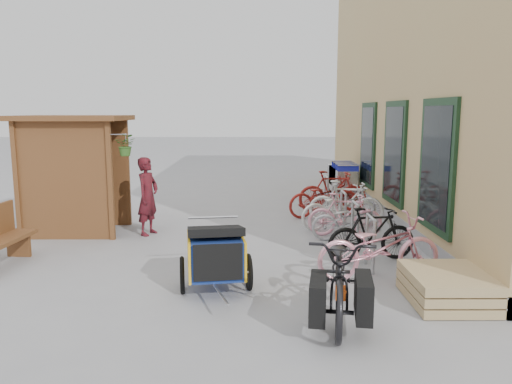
{
  "coord_description": "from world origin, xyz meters",
  "views": [
    {
      "loc": [
        0.46,
        -7.64,
        2.5
      ],
      "look_at": [
        0.5,
        1.5,
        1.0
      ],
      "focal_mm": 35.0,
      "sensor_mm": 36.0,
      "label": 1
    }
  ],
  "objects_px": {
    "cargo_bike": "(340,276)",
    "bike_5": "(346,203)",
    "kiosk": "(70,158)",
    "shopping_carts": "(342,176)",
    "bike_0": "(379,247)",
    "bike_2": "(352,221)",
    "bike_3": "(345,215)",
    "bike_4": "(340,208)",
    "bike_7": "(333,191)",
    "bike_1": "(372,234)",
    "pallet_stack": "(447,287)",
    "child_trailer": "(216,253)",
    "person_kiosk": "(148,196)",
    "bike_6": "(324,197)"
  },
  "relations": [
    {
      "from": "cargo_bike",
      "to": "bike_1",
      "type": "height_order",
      "value": "cargo_bike"
    },
    {
      "from": "person_kiosk",
      "to": "bike_6",
      "type": "bearing_deg",
      "value": -45.54
    },
    {
      "from": "bike_2",
      "to": "bike_4",
      "type": "bearing_deg",
      "value": 10.57
    },
    {
      "from": "bike_6",
      "to": "bike_7",
      "type": "height_order",
      "value": "bike_7"
    },
    {
      "from": "bike_3",
      "to": "kiosk",
      "type": "bearing_deg",
      "value": 93.16
    },
    {
      "from": "pallet_stack",
      "to": "bike_1",
      "type": "relative_size",
      "value": 0.79
    },
    {
      "from": "bike_2",
      "to": "bike_5",
      "type": "distance_m",
      "value": 1.45
    },
    {
      "from": "bike_2",
      "to": "bike_7",
      "type": "bearing_deg",
      "value": 5.32
    },
    {
      "from": "cargo_bike",
      "to": "bike_1",
      "type": "distance_m",
      "value": 2.54
    },
    {
      "from": "pallet_stack",
      "to": "child_trailer",
      "type": "relative_size",
      "value": 0.7
    },
    {
      "from": "bike_4",
      "to": "bike_7",
      "type": "xyz_separation_m",
      "value": [
        0.14,
        1.85,
        0.06
      ]
    },
    {
      "from": "bike_3",
      "to": "bike_5",
      "type": "relative_size",
      "value": 0.9
    },
    {
      "from": "bike_0",
      "to": "pallet_stack",
      "type": "bearing_deg",
      "value": -151.57
    },
    {
      "from": "bike_0",
      "to": "bike_1",
      "type": "height_order",
      "value": "bike_0"
    },
    {
      "from": "cargo_bike",
      "to": "bike_5",
      "type": "distance_m",
      "value": 5.15
    },
    {
      "from": "person_kiosk",
      "to": "bike_3",
      "type": "relative_size",
      "value": 1.07
    },
    {
      "from": "shopping_carts",
      "to": "bike_3",
      "type": "distance_m",
      "value": 4.59
    },
    {
      "from": "bike_4",
      "to": "person_kiosk",
      "type": "bearing_deg",
      "value": 80.24
    },
    {
      "from": "child_trailer",
      "to": "bike_5",
      "type": "relative_size",
      "value": 1.05
    },
    {
      "from": "kiosk",
      "to": "bike_0",
      "type": "height_order",
      "value": "kiosk"
    },
    {
      "from": "child_trailer",
      "to": "pallet_stack",
      "type": "bearing_deg",
      "value": -16.52
    },
    {
      "from": "bike_3",
      "to": "bike_0",
      "type": "bearing_deg",
      "value": -171.88
    },
    {
      "from": "cargo_bike",
      "to": "bike_1",
      "type": "bearing_deg",
      "value": 77.41
    },
    {
      "from": "bike_0",
      "to": "bike_3",
      "type": "distance_m",
      "value": 2.57
    },
    {
      "from": "bike_1",
      "to": "bike_4",
      "type": "xyz_separation_m",
      "value": [
        -0.15,
        2.26,
        -0.0
      ]
    },
    {
      "from": "kiosk",
      "to": "bike_5",
      "type": "xyz_separation_m",
      "value": [
        5.77,
        0.67,
        -1.06
      ]
    },
    {
      "from": "kiosk",
      "to": "bike_0",
      "type": "distance_m",
      "value": 6.42
    },
    {
      "from": "cargo_bike",
      "to": "pallet_stack",
      "type": "bearing_deg",
      "value": 27.88
    },
    {
      "from": "person_kiosk",
      "to": "pallet_stack",
      "type": "bearing_deg",
      "value": -107.3
    },
    {
      "from": "bike_7",
      "to": "kiosk",
      "type": "bearing_deg",
      "value": 105.1
    },
    {
      "from": "pallet_stack",
      "to": "bike_2",
      "type": "height_order",
      "value": "bike_2"
    },
    {
      "from": "bike_6",
      "to": "bike_5",
      "type": "bearing_deg",
      "value": -171.98
    },
    {
      "from": "bike_2",
      "to": "bike_5",
      "type": "relative_size",
      "value": 0.94
    },
    {
      "from": "child_trailer",
      "to": "bike_3",
      "type": "distance_m",
      "value": 3.83
    },
    {
      "from": "pallet_stack",
      "to": "bike_7",
      "type": "relative_size",
      "value": 0.7
    },
    {
      "from": "bike_3",
      "to": "cargo_bike",
      "type": "bearing_deg",
      "value": 176.18
    },
    {
      "from": "bike_1",
      "to": "bike_7",
      "type": "xyz_separation_m",
      "value": [
        -0.01,
        4.12,
        0.06
      ]
    },
    {
      "from": "shopping_carts",
      "to": "bike_0",
      "type": "relative_size",
      "value": 1.06
    },
    {
      "from": "shopping_carts",
      "to": "bike_0",
      "type": "xyz_separation_m",
      "value": [
        -0.68,
        -7.1,
        -0.13
      ]
    },
    {
      "from": "person_kiosk",
      "to": "bike_2",
      "type": "relative_size",
      "value": 1.03
    },
    {
      "from": "shopping_carts",
      "to": "bike_3",
      "type": "relative_size",
      "value": 1.36
    },
    {
      "from": "bike_3",
      "to": "bike_5",
      "type": "bearing_deg",
      "value": -4.21
    },
    {
      "from": "bike_1",
      "to": "bike_6",
      "type": "height_order",
      "value": "bike_6"
    },
    {
      "from": "person_kiosk",
      "to": "bike_0",
      "type": "relative_size",
      "value": 0.84
    },
    {
      "from": "child_trailer",
      "to": "bike_6",
      "type": "bearing_deg",
      "value": 57.62
    },
    {
      "from": "child_trailer",
      "to": "bike_5",
      "type": "bearing_deg",
      "value": 49.74
    },
    {
      "from": "bike_6",
      "to": "kiosk",
      "type": "bearing_deg",
      "value": 88.63
    },
    {
      "from": "shopping_carts",
      "to": "bike_1",
      "type": "height_order",
      "value": "shopping_carts"
    },
    {
      "from": "pallet_stack",
      "to": "child_trailer",
      "type": "xyz_separation_m",
      "value": [
        -3.07,
        0.45,
        0.34
      ]
    },
    {
      "from": "bike_2",
      "to": "bike_3",
      "type": "xyz_separation_m",
      "value": [
        -0.07,
        0.37,
        0.04
      ]
    }
  ]
}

